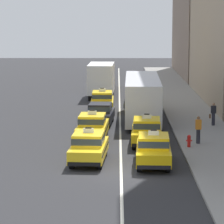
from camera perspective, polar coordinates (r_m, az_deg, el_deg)
name	(u,v)px	position (r m, az deg, el deg)	size (l,w,h in m)	color
ground_plane	(121,173)	(32.88, 0.82, -5.46)	(160.00, 160.00, 0.00)	#2B2B2D
lane_stripe_left_right	(120,112)	(52.48, 0.69, 0.00)	(0.14, 80.00, 0.01)	silver
sidewalk_curb	(196,122)	(47.89, 7.43, -0.86)	(4.00, 90.00, 0.15)	gray
taxi_left_nearest	(89,146)	(35.07, -2.07, -3.07)	(2.10, 4.66, 1.96)	black
taxi_left_second	(92,126)	(41.12, -1.75, -1.27)	(2.06, 4.65, 1.96)	black
sedan_left_third	(100,113)	(46.47, -1.05, -0.12)	(2.07, 4.42, 1.58)	black
taxi_left_fourth	(102,101)	(52.67, -0.87, 1.00)	(1.84, 4.57, 1.96)	black
box_truck_left_fifth	(102,79)	(61.14, -0.92, 2.96)	(2.49, 7.04, 3.27)	black
taxi_left_sixth	(105,81)	(67.91, -0.59, 2.80)	(1.96, 4.61, 1.96)	black
taxi_right_nearest	(153,149)	(34.46, 3.69, -3.30)	(2.00, 4.63, 1.96)	black
taxi_right_second	(147,131)	(39.63, 3.09, -1.68)	(2.02, 4.64, 1.96)	black
bus_right_third	(142,97)	(48.27, 2.71, 1.38)	(2.76, 11.25, 3.22)	black
taxi_right_fourth	(137,94)	(56.73, 2.19, 1.57)	(1.89, 4.59, 1.96)	black
pedestrian_near_crosswalk	(213,114)	(46.01, 8.96, -0.19)	(0.47, 0.24, 1.61)	#23232D
pedestrian_by_storefront	(198,130)	(39.62, 7.66, -1.56)	(0.36, 0.24, 1.69)	#23232D
fire_hydrant	(189,140)	(38.62, 6.84, -2.51)	(0.36, 0.22, 0.73)	red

